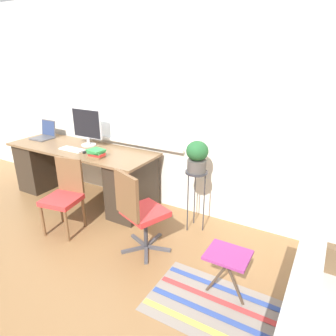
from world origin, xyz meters
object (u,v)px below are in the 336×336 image
Objects in this scene: keyboard at (72,149)px; potted_plant at (197,156)px; monitor at (87,126)px; mouse at (84,152)px; laptop at (44,135)px; desk_chair_wooden at (64,194)px; office_chair_swivel at (139,211)px; book_stack at (96,153)px; plant_stand at (196,180)px; folding_stool at (228,259)px.

keyboard is 1.76m from potted_plant.
monitor reaches higher than mouse.
laptop is 1.51m from desk_chair_wooden.
laptop is at bearing 2.85° from office_chair_swivel.
keyboard is at bearing -98.03° from monitor.
desk_chair_wooden is (0.39, -0.84, -0.59)m from monitor.
book_stack reaches higher than mouse.
book_stack is at bearing -12.23° from laptop.
laptop is 0.32× the size of office_chair_swivel.
potted_plant is (0.00, 0.00, 0.29)m from plant_stand.
laptop is 2.56m from plant_stand.
monitor is 1.12× the size of folding_stool.
office_chair_swivel is (1.43, -0.50, -0.29)m from keyboard.
desk_chair_wooden reaches higher than folding_stool.
office_chair_swivel is (1.18, -0.48, -0.30)m from mouse.
keyboard is 1.54m from office_chair_swivel.
desk_chair_wooden is 0.92× the size of office_chair_swivel.
laptop is 1.08m from mouse.
plant_stand is at bearing 128.53° from folding_stool.
mouse is 1.31m from office_chair_swivel.
plant_stand is (1.50, 0.21, -0.14)m from mouse.
book_stack is 0.62× the size of potted_plant.
book_stack is 2.09m from folding_stool.
mouse is 1.52m from plant_stand.
keyboard is at bearing 116.39° from desk_chair_wooden.
office_chair_swivel is 1.02m from folding_stool.
mouse is 1.52m from potted_plant.
monitor is 0.70× the size of plant_stand.
office_chair_swivel reaches higher than desk_chair_wooden.
folding_stool is at bearing -15.71° from keyboard.
keyboard is at bearing 164.29° from folding_stool.
monitor is 0.38m from keyboard.
book_stack reaches higher than plant_stand.
keyboard is 0.80× the size of folding_stool.
desk_chair_wooden is 1.01m from office_chair_swivel.
plant_stand is at bearing -0.70° from laptop.
folding_stool is (2.40, -0.96, -0.64)m from monitor.
mouse is 0.14× the size of folding_stool.
mouse is at bearing -54.92° from monitor.
monitor is (0.85, 0.05, 0.22)m from laptop.
monitor reaches higher than folding_stool.
book_stack is (0.45, -0.33, -0.22)m from monitor.
book_stack is at bearing -168.74° from potted_plant.
potted_plant is 1.23m from folding_stool.
office_chair_swivel is 2.63× the size of potted_plant.
office_chair_swivel reaches higher than plant_stand.
desk_chair_wooden is at bearing -32.64° from laptop.
plant_stand is (1.70, -0.08, -0.40)m from monitor.
folding_stool is at bearing -13.35° from desk_chair_wooden.
potted_plant is at bearing 6.13° from keyboard.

